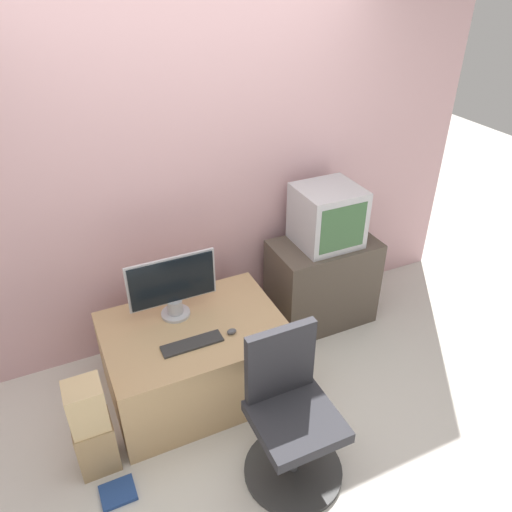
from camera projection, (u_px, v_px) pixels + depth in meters
ground_plane at (281, 448)px, 3.03m from camera, size 12.00×12.00×0.00m
wall_back at (196, 171)px, 3.36m from camera, size 4.40×0.05×2.60m
desk at (196, 358)px, 3.30m from camera, size 1.13×0.82×0.54m
side_stand at (322, 282)px, 3.90m from camera, size 0.79×0.47×0.71m
main_monitor at (173, 286)px, 3.14m from camera, size 0.57×0.19×0.44m
keyboard at (192, 344)px, 3.01m from camera, size 0.38×0.11×0.01m
mouse at (232, 331)px, 3.09m from camera, size 0.06×0.04×0.03m
crt_tv at (327, 216)px, 3.61m from camera, size 0.45×0.42×0.44m
office_chair at (291, 421)px, 2.74m from camera, size 0.57×0.57×0.92m
cardboard_box_lower at (96, 444)px, 2.85m from camera, size 0.22×0.21×0.34m
cardboard_box_upper at (86, 406)px, 2.69m from camera, size 0.20×0.19×0.29m
book at (118, 493)px, 2.77m from camera, size 0.19×0.16×0.02m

